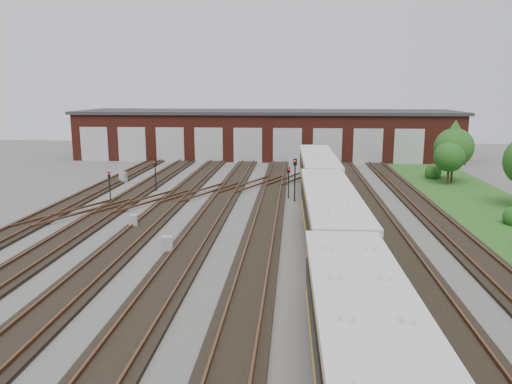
{
  "coord_description": "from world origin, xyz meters",
  "views": [
    {
      "loc": [
        3.98,
        -28.74,
        9.02
      ],
      "look_at": [
        1.28,
        5.55,
        2.0
      ],
      "focal_mm": 35.0,
      "sensor_mm": 36.0,
      "label": 1
    }
  ],
  "objects": [
    {
      "name": "signal_mast_2",
      "position": [
        4.0,
        11.69,
        2.27
      ],
      "size": [
        0.31,
        0.29,
        3.56
      ],
      "rotation": [
        0.0,
        0.0,
        -0.28
      ],
      "color": "black",
      "rests_on": "ground"
    },
    {
      "name": "relay_cabinet_3",
      "position": [
        8.2,
        26.48,
        0.53
      ],
      "size": [
        0.76,
        0.69,
        1.05
      ],
      "primitive_type": "cube",
      "rotation": [
        0.0,
        0.0,
        0.3
      ],
      "color": "#949699",
      "rests_on": "ground"
    },
    {
      "name": "relay_cabinet_2",
      "position": [
        -3.11,
        -2.31,
        0.49
      ],
      "size": [
        0.69,
        0.61,
        0.99
      ],
      "primitive_type": "cube",
      "rotation": [
        0.0,
        0.0,
        0.22
      ],
      "color": "#949699",
      "rests_on": "ground"
    },
    {
      "name": "tree_0",
      "position": [
        19.47,
        21.21,
        4.02
      ],
      "size": [
        3.77,
        3.77,
        6.25
      ],
      "color": "#372319",
      "rests_on": "ground"
    },
    {
      "name": "grass_verge",
      "position": [
        19.0,
        10.0,
        0.03
      ],
      "size": [
        8.0,
        55.0,
        0.05
      ],
      "primitive_type": "cube",
      "color": "#244D19",
      "rests_on": "ground"
    },
    {
      "name": "track_network",
      "position": [
        -0.17,
        0.59,
        0.11
      ],
      "size": [
        30.4,
        70.0,
        0.33
      ],
      "color": "black",
      "rests_on": "ground"
    },
    {
      "name": "relay_cabinet_1",
      "position": [
        -13.04,
        18.93,
        0.53
      ],
      "size": [
        0.76,
        0.68,
        1.07
      ],
      "primitive_type": "cube",
      "rotation": [
        0.0,
        0.0,
        -0.26
      ],
      "color": "#949699",
      "rests_on": "ground"
    },
    {
      "name": "signal_mast_0",
      "position": [
        -10.86,
        9.6,
        1.68
      ],
      "size": [
        0.25,
        0.23,
        2.61
      ],
      "rotation": [
        0.0,
        0.0,
        0.34
      ],
      "color": "black",
      "rests_on": "ground"
    },
    {
      "name": "ground",
      "position": [
        0.0,
        0.0,
        0.0
      ],
      "size": [
        120.0,
        120.0,
        0.0
      ],
      "primitive_type": "plane",
      "color": "#4C4946",
      "rests_on": "ground"
    },
    {
      "name": "relay_cabinet_0",
      "position": [
        -6.71,
        2.71,
        0.45
      ],
      "size": [
        0.6,
        0.53,
        0.89
      ],
      "primitive_type": "cube",
      "rotation": [
        0.0,
        0.0,
        0.17
      ],
      "color": "#949699",
      "rests_on": "ground"
    },
    {
      "name": "signal_mast_3",
      "position": [
        3.47,
        12.8,
        1.72
      ],
      "size": [
        0.26,
        0.25,
        2.66
      ],
      "rotation": [
        0.0,
        0.0,
        0.34
      ],
      "color": "black",
      "rests_on": "ground"
    },
    {
      "name": "bush_2",
      "position": [
        18.64,
        24.74,
        0.84
      ],
      "size": [
        1.67,
        1.67,
        1.67
      ],
      "primitive_type": "sphere",
      "color": "#134213",
      "rests_on": "ground"
    },
    {
      "name": "metro_train",
      "position": [
        6.0,
        -1.46,
        1.99
      ],
      "size": [
        3.1,
        47.74,
        3.24
      ],
      "rotation": [
        0.0,
        0.0,
        0.02
      ],
      "color": "black",
      "rests_on": "ground"
    },
    {
      "name": "relay_cabinet_4",
      "position": [
        6.07,
        17.27,
        0.44
      ],
      "size": [
        0.57,
        0.49,
        0.89
      ],
      "primitive_type": "cube",
      "rotation": [
        0.0,
        0.0,
        -0.08
      ],
      "color": "#949699",
      "rests_on": "ground"
    },
    {
      "name": "signal_mast_1",
      "position": [
        -8.61,
        15.01,
        1.81
      ],
      "size": [
        0.27,
        0.25,
        2.81
      ],
      "rotation": [
        0.0,
        0.0,
        -0.23
      ],
      "color": "black",
      "rests_on": "ground"
    },
    {
      "name": "maintenance_shed",
      "position": [
        -0.01,
        39.97,
        3.2
      ],
      "size": [
        51.0,
        12.5,
        6.35
      ],
      "color": "#541D15",
      "rests_on": "ground"
    },
    {
      "name": "tree_1",
      "position": [
        18.82,
        20.21,
        3.17
      ],
      "size": [
        2.97,
        2.97,
        4.93
      ],
      "color": "#372319",
      "rests_on": "ground"
    },
    {
      "name": "bush_1",
      "position": [
        18.28,
        23.68,
        0.76
      ],
      "size": [
        1.52,
        1.52,
        1.52
      ],
      "primitive_type": "sphere",
      "color": "#134213",
      "rests_on": "ground"
    }
  ]
}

